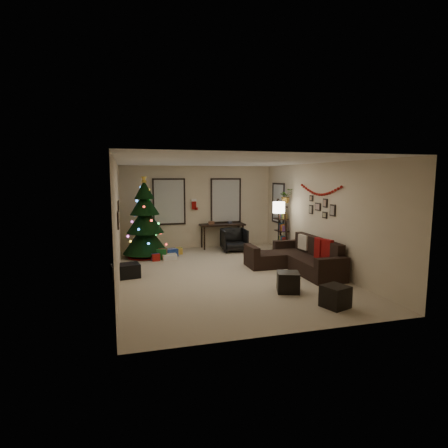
# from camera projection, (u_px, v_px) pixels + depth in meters

# --- Properties ---
(floor) EXTENTS (7.00, 7.00, 0.00)m
(floor) POSITION_uv_depth(u_px,v_px,m) (227.00, 274.00, 8.82)
(floor) COLOR #C8B597
(floor) RESTS_ON ground
(ceiling) EXTENTS (7.00, 7.00, 0.00)m
(ceiling) POSITION_uv_depth(u_px,v_px,m) (227.00, 162.00, 8.46)
(ceiling) COLOR white
(ceiling) RESTS_ON floor
(wall_back) EXTENTS (5.00, 0.00, 5.00)m
(wall_back) POSITION_uv_depth(u_px,v_px,m) (198.00, 207.00, 11.99)
(wall_back) COLOR beige
(wall_back) RESTS_ON floor
(wall_front) EXTENTS (5.00, 0.00, 5.00)m
(wall_front) POSITION_uv_depth(u_px,v_px,m) (292.00, 246.00, 5.29)
(wall_front) COLOR beige
(wall_front) RESTS_ON floor
(wall_left) EXTENTS (0.00, 7.00, 7.00)m
(wall_left) POSITION_uv_depth(u_px,v_px,m) (118.00, 223.00, 7.98)
(wall_left) COLOR beige
(wall_left) RESTS_ON floor
(wall_right) EXTENTS (0.00, 7.00, 7.00)m
(wall_right) POSITION_uv_depth(u_px,v_px,m) (320.00, 216.00, 9.30)
(wall_right) COLOR beige
(wall_right) RESTS_ON floor
(window_back_left) EXTENTS (1.05, 0.06, 1.50)m
(window_back_left) POSITION_uv_depth(u_px,v_px,m) (169.00, 202.00, 11.68)
(window_back_left) COLOR #728CB2
(window_back_left) RESTS_ON wall_back
(window_back_right) EXTENTS (1.05, 0.06, 1.50)m
(window_back_right) POSITION_uv_depth(u_px,v_px,m) (226.00, 201.00, 12.18)
(window_back_right) COLOR #728CB2
(window_back_right) RESTS_ON wall_back
(window_right_wall) EXTENTS (0.06, 0.90, 1.30)m
(window_right_wall) POSITION_uv_depth(u_px,v_px,m) (279.00, 203.00, 11.71)
(window_right_wall) COLOR #728CB2
(window_right_wall) RESTS_ON wall_right
(christmas_tree) EXTENTS (1.31, 1.31, 2.44)m
(christmas_tree) POSITION_uv_depth(u_px,v_px,m) (145.00, 223.00, 10.58)
(christmas_tree) COLOR black
(christmas_tree) RESTS_ON floor
(presents) EXTENTS (0.99, 1.01, 0.30)m
(presents) POSITION_uv_depth(u_px,v_px,m) (168.00, 254.00, 10.58)
(presents) COLOR silver
(presents) RESTS_ON floor
(sofa) EXTENTS (1.71, 2.50, 0.83)m
(sofa) POSITION_uv_depth(u_px,v_px,m) (298.00, 259.00, 9.20)
(sofa) COLOR black
(sofa) RESTS_ON floor
(pillow_red_a) EXTENTS (0.28, 0.50, 0.49)m
(pillow_red_a) POSITION_uv_depth(u_px,v_px,m) (324.00, 249.00, 8.64)
(pillow_red_a) COLOR maroon
(pillow_red_a) RESTS_ON sofa
(pillow_red_b) EXTENTS (0.21, 0.45, 0.43)m
(pillow_red_b) POSITION_uv_depth(u_px,v_px,m) (319.00, 247.00, 8.84)
(pillow_red_b) COLOR maroon
(pillow_red_b) RESTS_ON sofa
(pillow_cream) EXTENTS (0.16, 0.40, 0.39)m
(pillow_cream) POSITION_uv_depth(u_px,v_px,m) (304.00, 242.00, 9.59)
(pillow_cream) COLOR beige
(pillow_cream) RESTS_ON sofa
(ottoman_near) EXTENTS (0.55, 0.55, 0.41)m
(ottoman_near) POSITION_uv_depth(u_px,v_px,m) (288.00, 282.00, 7.42)
(ottoman_near) COLOR black
(ottoman_near) RESTS_ON floor
(ottoman_far) EXTENTS (0.53, 0.53, 0.40)m
(ottoman_far) POSITION_uv_depth(u_px,v_px,m) (335.00, 297.00, 6.56)
(ottoman_far) COLOR black
(ottoman_far) RESTS_ON floor
(desk) EXTENTS (1.48, 0.53, 0.80)m
(desk) POSITION_uv_depth(u_px,v_px,m) (222.00, 227.00, 12.00)
(desk) COLOR black
(desk) RESTS_ON floor
(desk_chair) EXTENTS (0.75, 0.71, 0.73)m
(desk_chair) POSITION_uv_depth(u_px,v_px,m) (234.00, 240.00, 11.48)
(desk_chair) COLOR black
(desk_chair) RESTS_ON floor
(bookshelf) EXTENTS (0.30, 0.50, 1.68)m
(bookshelf) POSITION_uv_depth(u_px,v_px,m) (282.00, 227.00, 11.10)
(bookshelf) COLOR black
(bookshelf) RESTS_ON floor
(potted_plant) EXTENTS (0.57, 0.52, 0.56)m
(potted_plant) POSITION_uv_depth(u_px,v_px,m) (286.00, 194.00, 10.77)
(potted_plant) COLOR #4C4C4C
(potted_plant) RESTS_ON bookshelf
(floor_lamp) EXTENTS (0.34, 0.34, 1.63)m
(floor_lamp) POSITION_uv_depth(u_px,v_px,m) (279.00, 211.00, 10.45)
(floor_lamp) COLOR black
(floor_lamp) RESTS_ON floor
(art_map) EXTENTS (0.04, 0.60, 0.50)m
(art_map) POSITION_uv_depth(u_px,v_px,m) (119.00, 212.00, 8.66)
(art_map) COLOR black
(art_map) RESTS_ON wall_left
(art_abstract) EXTENTS (0.04, 0.45, 0.35)m
(art_abstract) POSITION_uv_depth(u_px,v_px,m) (118.00, 220.00, 7.61)
(art_abstract) COLOR black
(art_abstract) RESTS_ON wall_left
(gallery) EXTENTS (0.03, 1.25, 0.54)m
(gallery) POSITION_uv_depth(u_px,v_px,m) (321.00, 208.00, 9.19)
(gallery) COLOR black
(gallery) RESTS_ON wall_right
(garland) EXTENTS (0.08, 1.90, 0.30)m
(garland) POSITION_uv_depth(u_px,v_px,m) (320.00, 190.00, 9.19)
(garland) COLOR #A5140C
(garland) RESTS_ON wall_right
(stocking_left) EXTENTS (0.20, 0.05, 0.36)m
(stocking_left) POSITION_uv_depth(u_px,v_px,m) (194.00, 204.00, 11.83)
(stocking_left) COLOR #990F0C
(stocking_left) RESTS_ON wall_back
(stocking_right) EXTENTS (0.20, 0.05, 0.36)m
(stocking_right) POSITION_uv_depth(u_px,v_px,m) (203.00, 203.00, 12.07)
(stocking_right) COLOR #990F0C
(stocking_right) RESTS_ON wall_back
(storage_bin) EXTENTS (0.71, 0.54, 0.32)m
(storage_bin) POSITION_uv_depth(u_px,v_px,m) (125.00, 271.00, 8.48)
(storage_bin) COLOR black
(storage_bin) RESTS_ON floor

